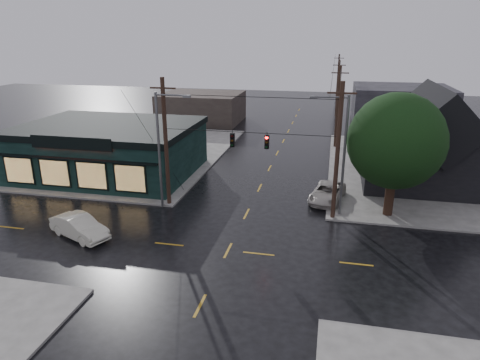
% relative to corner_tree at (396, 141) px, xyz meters
% --- Properties ---
extents(ground_plane, '(160.00, 160.00, 0.00)m').
position_rel_corner_tree_xyz_m(ground_plane, '(-10.57, -7.90, -5.84)').
color(ground_plane, black).
extents(sidewalk_nw, '(28.00, 28.00, 0.15)m').
position_rel_corner_tree_xyz_m(sidewalk_nw, '(-30.57, 12.10, -5.77)').
color(sidewalk_nw, slate).
rests_on(sidewalk_nw, ground).
extents(sidewalk_ne, '(28.00, 28.00, 0.15)m').
position_rel_corner_tree_xyz_m(sidewalk_ne, '(9.43, 12.10, -5.77)').
color(sidewalk_ne, slate).
rests_on(sidewalk_ne, ground).
extents(pizza_shop, '(16.30, 12.34, 4.90)m').
position_rel_corner_tree_xyz_m(pizza_shop, '(-25.57, 5.04, -3.28)').
color(pizza_shop, black).
rests_on(pizza_shop, ground).
extents(ne_building, '(12.60, 11.60, 8.75)m').
position_rel_corner_tree_xyz_m(ne_building, '(4.43, 9.10, -1.37)').
color(ne_building, black).
rests_on(ne_building, ground).
extents(corner_tree, '(6.99, 6.99, 9.21)m').
position_rel_corner_tree_xyz_m(corner_tree, '(0.00, 0.00, 0.00)').
color(corner_tree, black).
rests_on(corner_tree, ground).
extents(utility_pole_nw, '(2.00, 0.32, 10.15)m').
position_rel_corner_tree_xyz_m(utility_pole_nw, '(-17.07, -1.40, -5.84)').
color(utility_pole_nw, black).
rests_on(utility_pole_nw, ground).
extents(utility_pole_ne, '(2.00, 0.32, 10.15)m').
position_rel_corner_tree_xyz_m(utility_pole_ne, '(-4.07, -1.40, -5.84)').
color(utility_pole_ne, black).
rests_on(utility_pole_ne, ground).
extents(utility_pole_far_a, '(2.00, 0.32, 9.65)m').
position_rel_corner_tree_xyz_m(utility_pole_far_a, '(-4.07, 20.10, -5.84)').
color(utility_pole_far_a, black).
rests_on(utility_pole_far_a, ground).
extents(utility_pole_far_b, '(2.00, 0.32, 9.15)m').
position_rel_corner_tree_xyz_m(utility_pole_far_b, '(-4.07, 40.10, -5.84)').
color(utility_pole_far_b, black).
rests_on(utility_pole_far_b, ground).
extents(utility_pole_far_c, '(2.00, 0.32, 9.15)m').
position_rel_corner_tree_xyz_m(utility_pole_far_c, '(-4.07, 60.10, -5.84)').
color(utility_pole_far_c, black).
rests_on(utility_pole_far_c, ground).
extents(span_signal_assembly, '(13.00, 0.48, 1.23)m').
position_rel_corner_tree_xyz_m(span_signal_assembly, '(-10.48, -1.40, -0.14)').
color(span_signal_assembly, black).
rests_on(span_signal_assembly, ground).
extents(streetlight_nw, '(5.40, 0.30, 9.15)m').
position_rel_corner_tree_xyz_m(streetlight_nw, '(-17.37, -2.10, -5.84)').
color(streetlight_nw, slate).
rests_on(streetlight_nw, ground).
extents(streetlight_ne, '(5.40, 0.30, 9.15)m').
position_rel_corner_tree_xyz_m(streetlight_ne, '(-3.57, -0.70, -5.84)').
color(streetlight_ne, slate).
rests_on(streetlight_ne, ground).
extents(bg_building_west, '(12.00, 10.00, 4.40)m').
position_rel_corner_tree_xyz_m(bg_building_west, '(-24.57, 32.10, -3.64)').
color(bg_building_west, '#342926').
rests_on(bg_building_west, ground).
extents(bg_building_east, '(14.00, 12.00, 5.60)m').
position_rel_corner_tree_xyz_m(bg_building_east, '(5.43, 37.10, -3.04)').
color(bg_building_east, black).
rests_on(bg_building_east, ground).
extents(sedan_cream, '(4.94, 3.36, 1.54)m').
position_rel_corner_tree_xyz_m(sedan_cream, '(-20.88, -8.19, -5.07)').
color(sedan_cream, silver).
rests_on(sedan_cream, ground).
extents(suv_silver, '(3.27, 5.44, 1.42)m').
position_rel_corner_tree_xyz_m(suv_silver, '(-4.57, 2.20, -5.13)').
color(suv_silver, '#AFA9A2').
rests_on(suv_silver, ground).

